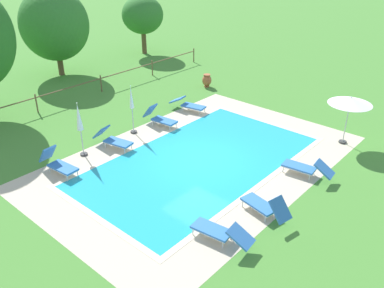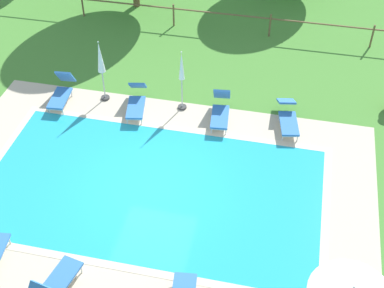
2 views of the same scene
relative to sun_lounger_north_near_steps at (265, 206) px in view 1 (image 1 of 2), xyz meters
name	(u,v)px [view 1 (image 1 of 2)]	position (x,y,z in m)	size (l,w,h in m)	color
ground_plane	(199,161)	(1.42, 4.15, -0.39)	(160.00, 160.00, 0.00)	#478433
pool_deck_paving	(199,161)	(1.42, 4.15, -0.39)	(13.76, 9.09, 0.01)	beige
swimming_pool_water	(199,161)	(1.42, 4.15, -0.39)	(10.43, 5.76, 0.01)	#23A8C1
pool_coping_rim	(199,160)	(1.42, 4.15, -0.38)	(10.91, 6.24, 0.01)	beige
sun_lounger_north_near_steps	(265,206)	(0.00, 0.00, 0.00)	(0.96, 1.97, 0.96)	#3370BC
sun_lounger_north_mid	(189,105)	(5.27, 8.19, -0.04)	(0.98, 2.14, 0.72)	#3370BC
sun_lounger_north_far	(58,164)	(-3.06, 7.84, 0.01)	(0.76, 1.86, 1.02)	#3370BC
sun_lounger_north_end	(160,118)	(2.89, 8.01, 0.01)	(0.79, 1.89, 1.01)	#3370BC
sun_lounger_south_near_corner	(113,139)	(-0.19, 7.91, -0.01)	(0.96, 2.01, 0.92)	#3370BC
sun_lounger_south_mid	(220,232)	(-2.05, 0.36, -0.03)	(0.85, 2.12, 0.74)	#3370BC
sun_lounger_south_end	(306,168)	(3.31, 0.17, -0.03)	(0.83, 2.08, 0.80)	#3370BC
patio_umbrella_open_foreground	(350,101)	(7.12, 0.23, 1.68)	(1.93, 1.93, 2.29)	#383838
patio_umbrella_closed_row_west	(132,103)	(1.41, 8.36, 1.15)	(0.32, 0.32, 2.43)	#383838
patio_umbrella_closed_row_mid_west	(79,120)	(-1.55, 8.30, 1.27)	(0.32, 0.32, 2.47)	#383838
terracotta_urn_near_fence	(207,80)	(8.94, 9.92, 0.05)	(0.59, 0.59, 0.82)	#A85B38
perimeter_fence	(70,90)	(1.82, 14.20, 0.32)	(21.64, 0.08, 1.05)	brown
tree_centre	(54,24)	(4.30, 19.07, 3.00)	(4.46, 4.46, 5.75)	brown
tree_east_mid	(143,15)	(11.90, 18.90, 2.63)	(3.23, 3.23, 4.49)	brown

